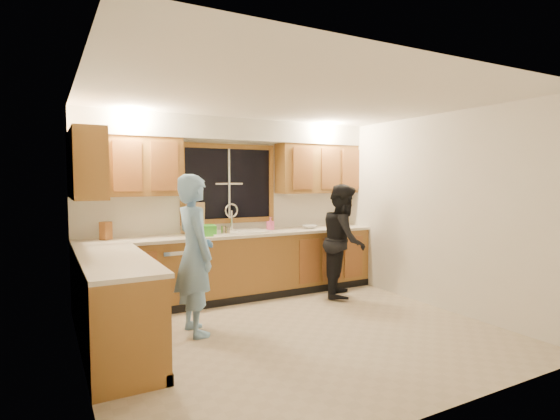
# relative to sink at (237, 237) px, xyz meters

# --- Properties ---
(floor) EXTENTS (4.20, 4.20, 0.00)m
(floor) POSITION_rel_sink_xyz_m (0.00, -1.60, -0.86)
(floor) COLOR tan
(floor) RESTS_ON ground
(ceiling) EXTENTS (4.20, 4.20, 0.00)m
(ceiling) POSITION_rel_sink_xyz_m (0.00, -1.60, 1.64)
(ceiling) COLOR white
(wall_back) EXTENTS (4.20, 0.00, 4.20)m
(wall_back) POSITION_rel_sink_xyz_m (0.00, 0.30, 0.39)
(wall_back) COLOR silver
(wall_back) RESTS_ON ground
(wall_left) EXTENTS (0.00, 3.80, 3.80)m
(wall_left) POSITION_rel_sink_xyz_m (-2.10, -1.60, 0.39)
(wall_left) COLOR silver
(wall_left) RESTS_ON ground
(wall_right) EXTENTS (0.00, 3.80, 3.80)m
(wall_right) POSITION_rel_sink_xyz_m (2.10, -1.60, 0.39)
(wall_right) COLOR silver
(wall_right) RESTS_ON ground
(base_cabinets_back) EXTENTS (4.20, 0.60, 0.88)m
(base_cabinets_back) POSITION_rel_sink_xyz_m (0.00, -0.00, -0.42)
(base_cabinets_back) COLOR olive
(base_cabinets_back) RESTS_ON ground
(base_cabinets_left) EXTENTS (0.60, 1.90, 0.88)m
(base_cabinets_left) POSITION_rel_sink_xyz_m (-1.80, -1.25, -0.42)
(base_cabinets_left) COLOR olive
(base_cabinets_left) RESTS_ON ground
(countertop_back) EXTENTS (4.20, 0.63, 0.04)m
(countertop_back) POSITION_rel_sink_xyz_m (0.00, -0.02, 0.04)
(countertop_back) COLOR beige
(countertop_back) RESTS_ON base_cabinets_back
(countertop_left) EXTENTS (0.63, 1.90, 0.04)m
(countertop_left) POSITION_rel_sink_xyz_m (-1.79, -1.25, 0.04)
(countertop_left) COLOR beige
(countertop_left) RESTS_ON base_cabinets_left
(upper_cabinets_left) EXTENTS (1.35, 0.33, 0.75)m
(upper_cabinets_left) POSITION_rel_sink_xyz_m (-1.43, 0.13, 0.96)
(upper_cabinets_left) COLOR olive
(upper_cabinets_left) RESTS_ON wall_back
(upper_cabinets_right) EXTENTS (1.35, 0.33, 0.75)m
(upper_cabinets_right) POSITION_rel_sink_xyz_m (1.43, 0.13, 0.96)
(upper_cabinets_right) COLOR olive
(upper_cabinets_right) RESTS_ON wall_back
(upper_cabinets_return) EXTENTS (0.33, 0.90, 0.75)m
(upper_cabinets_return) POSITION_rel_sink_xyz_m (-1.94, -0.48, 0.96)
(upper_cabinets_return) COLOR olive
(upper_cabinets_return) RESTS_ON wall_left
(soffit) EXTENTS (4.20, 0.35, 0.30)m
(soffit) POSITION_rel_sink_xyz_m (0.00, 0.12, 1.49)
(soffit) COLOR silver
(soffit) RESTS_ON wall_back
(window_frame) EXTENTS (1.44, 0.03, 1.14)m
(window_frame) POSITION_rel_sink_xyz_m (0.00, 0.29, 0.74)
(window_frame) COLOR black
(window_frame) RESTS_ON wall_back
(sink) EXTENTS (0.86, 0.52, 0.57)m
(sink) POSITION_rel_sink_xyz_m (0.00, 0.00, 0.00)
(sink) COLOR white
(sink) RESTS_ON countertop_back
(dishwasher) EXTENTS (0.60, 0.56, 0.82)m
(dishwasher) POSITION_rel_sink_xyz_m (-0.85, -0.01, -0.45)
(dishwasher) COLOR white
(dishwasher) RESTS_ON floor
(stove) EXTENTS (0.58, 0.75, 0.90)m
(stove) POSITION_rel_sink_xyz_m (-1.80, -1.82, -0.41)
(stove) COLOR white
(stove) RESTS_ON floor
(man) EXTENTS (0.44, 0.64, 1.72)m
(man) POSITION_rel_sink_xyz_m (-0.96, -1.10, -0.01)
(man) COLOR #79AEE5
(man) RESTS_ON floor
(woman) EXTENTS (0.96, 0.98, 1.60)m
(woman) POSITION_rel_sink_xyz_m (1.38, -0.62, -0.07)
(woman) COLOR black
(woman) RESTS_ON floor
(knife_block) EXTENTS (0.16, 0.16, 0.22)m
(knife_block) POSITION_rel_sink_xyz_m (-1.70, 0.12, 0.17)
(knife_block) COLOR #995B2A
(knife_block) RESTS_ON countertop_back
(cutting_board) EXTENTS (0.34, 0.24, 0.42)m
(cutting_board) POSITION_rel_sink_xyz_m (-0.56, 0.22, 0.27)
(cutting_board) COLOR tan
(cutting_board) RESTS_ON countertop_back
(dish_crate) EXTENTS (0.34, 0.33, 0.14)m
(dish_crate) POSITION_rel_sink_xyz_m (-0.50, -0.08, 0.12)
(dish_crate) COLOR green
(dish_crate) RESTS_ON countertop_back
(soap_bottle) EXTENTS (0.10, 0.11, 0.18)m
(soap_bottle) POSITION_rel_sink_xyz_m (0.58, 0.12, 0.15)
(soap_bottle) COLOR pink
(soap_bottle) RESTS_ON countertop_back
(bowl) EXTENTS (0.23, 0.23, 0.05)m
(bowl) POSITION_rel_sink_xyz_m (1.17, -0.04, 0.08)
(bowl) COLOR silver
(bowl) RESTS_ON countertop_back
(can_left) EXTENTS (0.08, 0.08, 0.13)m
(can_left) POSITION_rel_sink_xyz_m (-0.27, -0.19, 0.12)
(can_left) COLOR #BAA88F
(can_left) RESTS_ON countertop_back
(can_right) EXTENTS (0.08, 0.08, 0.11)m
(can_right) POSITION_rel_sink_xyz_m (-0.23, -0.22, 0.11)
(can_right) COLOR #BAA88F
(can_right) RESTS_ON countertop_back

